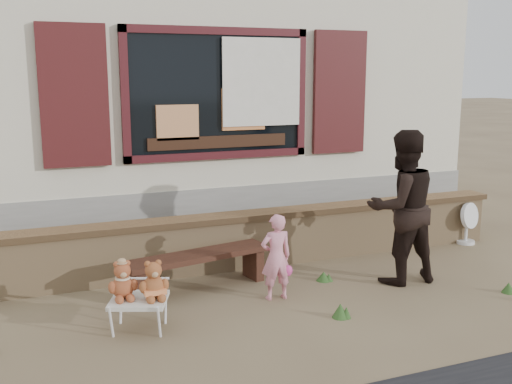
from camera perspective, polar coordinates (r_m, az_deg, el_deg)
name	(u,v)px	position (r m, az deg, el deg)	size (l,w,h in m)	color
ground	(277,294)	(6.50, 1.98, -9.65)	(80.00, 80.00, 0.00)	brown
shopfront	(171,92)	(10.34, -8.09, 9.37)	(8.04, 5.13, 4.00)	#B6AC93
brick_wall	(244,239)	(7.27, -1.17, -4.52)	(7.10, 0.36, 0.67)	tan
bench	(198,263)	(6.54, -5.56, -6.75)	(1.66, 0.65, 0.42)	black
folding_chair	(139,301)	(5.64, -11.09, -10.18)	(0.63, 0.59, 0.31)	beige
teddy_bear_left	(123,279)	(5.59, -12.60, -8.12)	(0.27, 0.23, 0.36)	brown
teddy_bear_right	(153,279)	(5.54, -9.74, -8.17)	(0.27, 0.23, 0.37)	brown
child	(276,257)	(6.22, 1.93, -6.20)	(0.33, 0.22, 0.91)	pink
adult	(402,207)	(6.82, 13.70, -1.41)	(0.84, 0.65, 1.72)	black
fan_right	(467,223)	(8.75, 19.43, -2.80)	(0.38, 0.25, 0.58)	silver
grass_tufts	(310,302)	(6.13, 5.18, -10.35)	(5.33, 1.74, 0.16)	#2D5020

